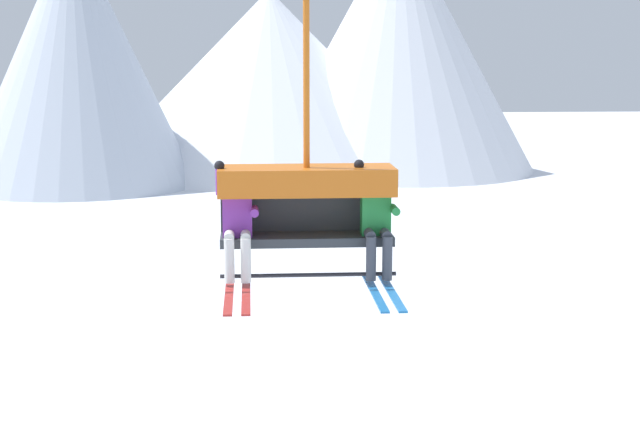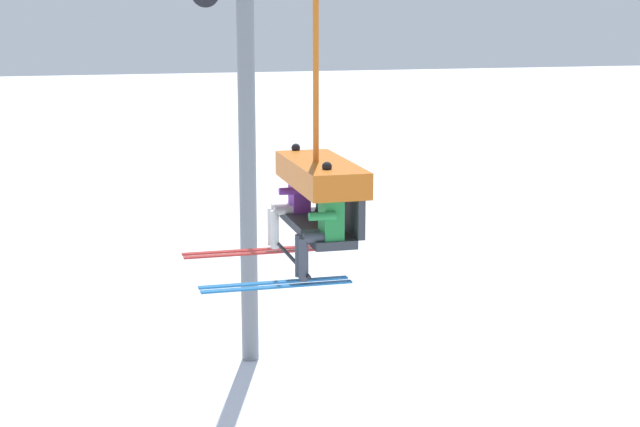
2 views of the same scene
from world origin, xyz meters
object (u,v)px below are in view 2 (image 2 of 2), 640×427
Objects in this scene: lift_tower_near at (247,169)px; skier_purple at (290,197)px; chairlift_chair at (322,184)px; skier_green at (321,223)px.

lift_tower_near is 8.22m from skier_purple.
chairlift_chair reaches higher than skier_green.
skier_green is at bearing -15.74° from chairlift_chair.
skier_purple and skier_green have the same top height.
lift_tower_near reaches higher than chairlift_chair.
skier_purple is at bearing 180.00° from skier_green.
skier_purple is (-0.76, -0.21, -0.30)m from chairlift_chair.
chairlift_chair reaches higher than skier_purple.
chairlift_chair is 1.91× the size of skier_purple.
chairlift_chair is 0.84m from skier_green.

